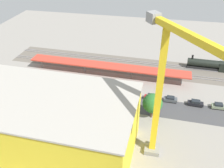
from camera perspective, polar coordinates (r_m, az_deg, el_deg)
ground_plane at (r=80.30m, az=5.27°, el=-2.90°), size 170.12×170.12×0.00m
rail_bed at (r=98.09m, az=6.91°, el=3.99°), size 106.70×17.89×0.01m
street_asphalt at (r=76.99m, az=4.86°, el=-4.63°), size 106.54×12.02×0.01m
track_rails at (r=98.01m, az=6.92°, el=4.09°), size 106.28×11.45×0.12m
platform_canopy_near at (r=89.76m, az=-1.03°, el=4.25°), size 59.40×6.88×4.18m
locomotive at (r=101.82m, az=21.56°, el=4.15°), size 16.07×3.40×5.28m
parked_car_0 at (r=81.14m, az=23.47°, el=-4.75°), size 4.08×1.96×1.78m
parked_car_1 at (r=79.84m, az=18.80°, el=-4.25°), size 4.79×2.02×1.87m
parked_car_2 at (r=79.50m, az=13.40°, el=-3.48°), size 4.23×1.91×1.72m
parked_car_3 at (r=79.35m, az=9.10°, el=-3.04°), size 4.47×1.95×1.70m
construction_building at (r=60.33m, az=-14.30°, el=-9.08°), size 40.21×23.73×14.38m
construction_roof_slab at (r=55.86m, az=-15.30°, el=-3.35°), size 40.82×24.35×0.40m
tower_crane at (r=49.63m, az=12.27°, el=-1.03°), size 16.20×21.43×32.85m
box_truck_0 at (r=72.33m, az=-1.14°, el=-5.70°), size 9.81×2.56×3.15m
street_tree_0 at (r=73.37m, az=-7.80°, el=-2.55°), size 4.94×4.94×7.01m
street_tree_1 at (r=70.45m, az=-0.31°, el=-4.06°), size 4.18×4.18×6.44m
street_tree_2 at (r=77.97m, az=-17.14°, el=-0.90°), size 4.01×4.01×7.33m
street_tree_3 at (r=69.72m, az=9.39°, el=-4.45°), size 5.64×5.64×7.72m
traffic_light at (r=72.30m, az=-4.18°, el=-2.64°), size 0.50×0.36×7.33m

